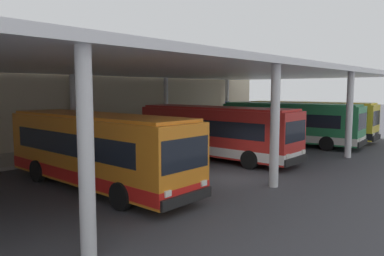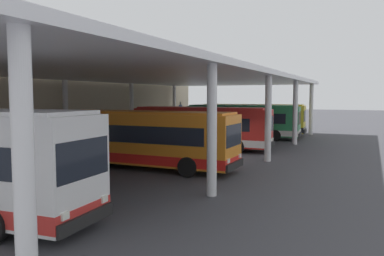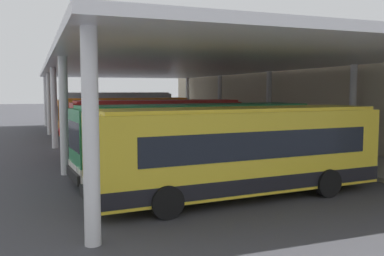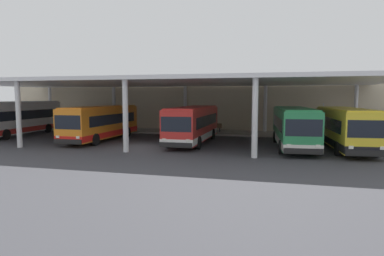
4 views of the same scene
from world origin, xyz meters
name	(u,v)px [view 2 (image 2 of 4)]	position (x,y,z in m)	size (l,w,h in m)	color
ground_plane	(229,158)	(0.00, 0.00, 0.00)	(200.00, 200.00, 0.00)	#3D3D42
platform_kerb	(84,147)	(0.00, 11.75, 0.09)	(42.00, 4.50, 0.18)	gray
station_building_facade	(51,105)	(0.00, 15.00, 3.27)	(48.00, 1.60, 6.54)	#C1B293
canopy_shelter	(154,77)	(0.00, 5.50, 5.29)	(40.00, 17.00, 5.55)	silver
bus_second_bay	(144,138)	(-5.16, 3.15, 1.66)	(2.74, 10.53, 3.17)	orange
bus_middle_bay	(201,127)	(3.53, 3.46, 1.66)	(2.81, 10.56, 3.17)	red
bus_far_bay	(243,121)	(11.92, 2.82, 1.66)	(3.34, 10.69, 3.17)	#28844C
bus_departing	(253,119)	(15.70, 2.95, 1.66)	(3.23, 10.68, 3.17)	yellow
bench_waiting	(113,135)	(3.74, 11.82, 0.66)	(1.80, 0.45, 0.92)	brown
trash_bin	(89,138)	(0.84, 11.97, 0.68)	(0.52, 0.52, 0.98)	#33383D
banner_sign	(180,115)	(15.03, 10.94, 1.98)	(0.70, 0.12, 3.20)	#B2B2B7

